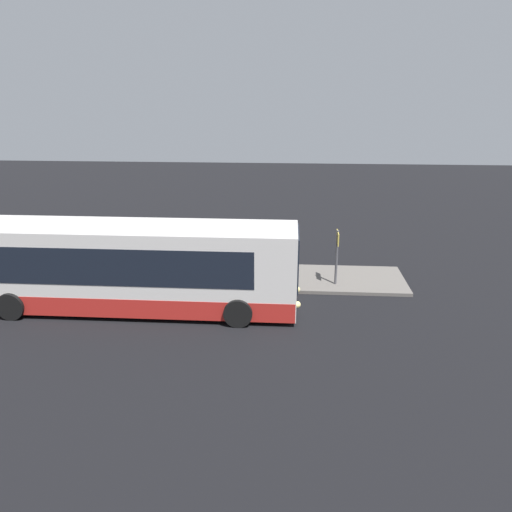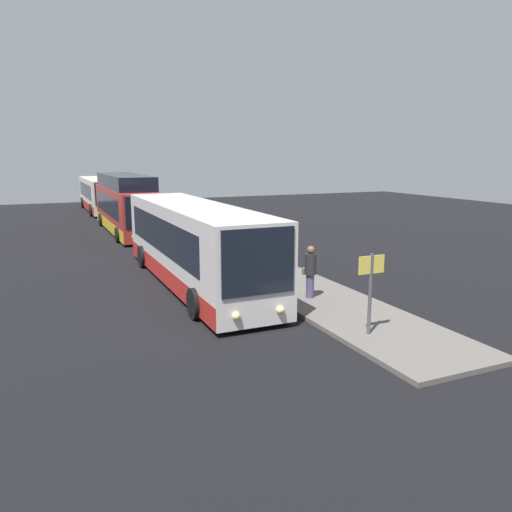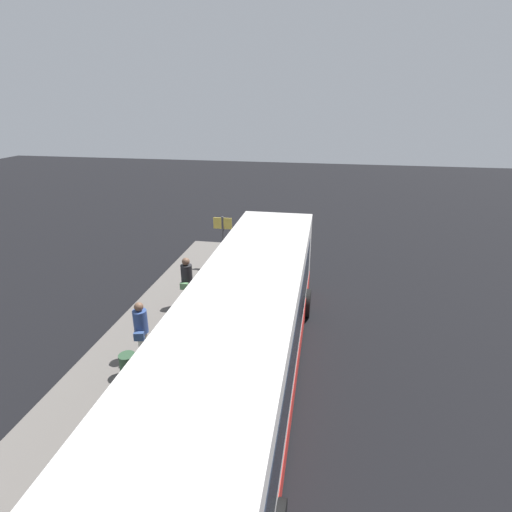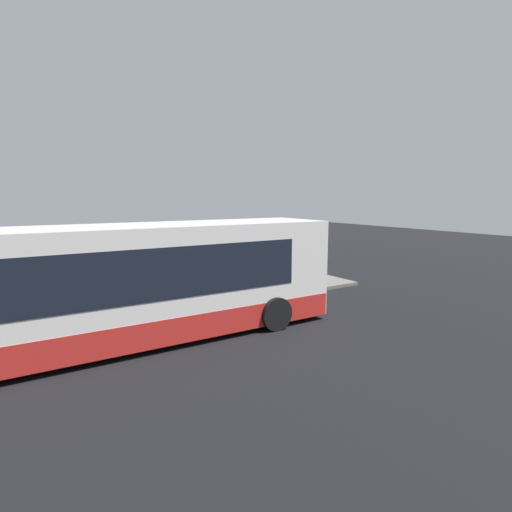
# 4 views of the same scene
# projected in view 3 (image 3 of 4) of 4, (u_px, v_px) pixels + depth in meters

# --- Properties ---
(ground) EXTENTS (80.00, 80.00, 0.00)m
(ground) POSITION_uv_depth(u_px,v_px,m) (246.00, 370.00, 11.27)
(ground) COLOR black
(platform) EXTENTS (20.00, 3.20, 0.14)m
(platform) POSITION_uv_depth(u_px,v_px,m) (140.00, 356.00, 11.78)
(platform) COLOR #605B56
(platform) RESTS_ON ground
(bus_lead) EXTENTS (12.56, 2.83, 3.17)m
(bus_lead) POSITION_uv_depth(u_px,v_px,m) (246.00, 341.00, 9.86)
(bus_lead) COLOR silver
(bus_lead) RESTS_ON ground
(passenger_boarding) EXTENTS (0.57, 0.41, 1.84)m
(passenger_boarding) POSITION_uv_depth(u_px,v_px,m) (187.00, 280.00, 14.23)
(passenger_boarding) COLOR #4C476B
(passenger_boarding) RESTS_ON platform
(passenger_waiting) EXTENTS (0.63, 0.47, 1.74)m
(passenger_waiting) POSITION_uv_depth(u_px,v_px,m) (141.00, 328.00, 11.35)
(passenger_waiting) COLOR silver
(passenger_waiting) RESTS_ON platform
(passenger_with_bags) EXTENTS (0.50, 0.58, 1.61)m
(passenger_with_bags) POSITION_uv_depth(u_px,v_px,m) (179.00, 324.00, 11.64)
(passenger_with_bags) COLOR gray
(passenger_with_bags) RESTS_ON platform
(suitcase) EXTENTS (0.48, 0.19, 0.92)m
(suitcase) POSITION_uv_depth(u_px,v_px,m) (158.00, 349.00, 11.40)
(suitcase) COLOR beige
(suitcase) RESTS_ON platform
(sign_post) EXTENTS (0.10, 0.82, 2.28)m
(sign_post) POSITION_uv_depth(u_px,v_px,m) (223.00, 234.00, 17.51)
(sign_post) COLOR #4C4C51
(sign_post) RESTS_ON platform
(trash_bin) EXTENTS (0.44, 0.44, 0.65)m
(trash_bin) POSITION_uv_depth(u_px,v_px,m) (128.00, 365.00, 10.76)
(trash_bin) COLOR #2D4C33
(trash_bin) RESTS_ON platform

